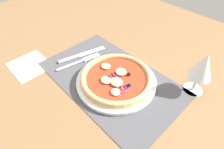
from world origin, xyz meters
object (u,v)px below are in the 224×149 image
Objects in this scene: pizza at (115,78)px; knife at (83,54)px; napkin at (30,65)px; fork at (81,61)px; plate at (115,82)px; wine_glass at (203,67)px.

pizza reaches higher than knife.
pizza is 20.46cm from knife.
napkin is (-9.27, -18.62, -0.47)cm from knife.
fork is (-17.47, -1.66, -2.09)cm from pizza.
plate is 1.53× the size of fork.
napkin is (-12.11, -15.67, -0.44)cm from fork.
plate is at bearing -139.38° from wine_glass.
knife is (-2.85, 2.95, 0.03)cm from fork.
napkin is (-29.58, -17.33, -2.53)cm from pizza.
knife is at bearing 176.44° from plate.
fork is (-17.45, -1.69, -0.39)cm from plate.
fork is at bearing -121.85° from knife.
wine_glass reaches higher than pizza.
fork is at bearing -174.57° from pizza.
pizza is 27.25cm from wine_glass.
plate is at bearing -73.68° from fork.
wine_glass is (19.92, 17.08, 9.04)cm from plate.
wine_glass is 1.02× the size of napkin.
pizza is 34.38cm from napkin.
pizza is at bearing -79.46° from knife.
wine_glass is at bearing 40.70° from pizza.
pizza reaches higher than napkin.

